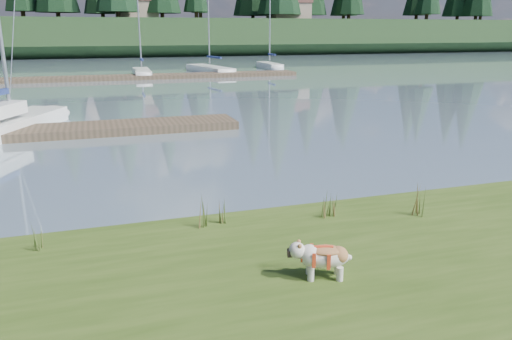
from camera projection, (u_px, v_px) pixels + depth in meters
name	position (u px, v px, depth m)	size (l,w,h in m)	color
ground	(109.00, 80.00, 38.10)	(200.00, 200.00, 0.00)	#7F96A8
ridge	(97.00, 38.00, 76.79)	(200.00, 20.00, 5.00)	#1A3017
bulldog	(323.00, 256.00, 6.91)	(0.89, 0.53, 0.52)	silver
sailboat_main	(11.00, 121.00, 18.47)	(4.58, 7.75, 11.33)	white
dock_near	(14.00, 134.00, 17.64)	(16.00, 2.00, 0.30)	#4C3D2C
dock_far	(136.00, 77.00, 38.65)	(26.00, 2.20, 0.30)	#4C3D2C
sailboat_bg_2	(141.00, 72.00, 41.29)	(1.42, 6.22, 9.49)	white
sailboat_bg_3	(207.00, 68.00, 44.95)	(3.11, 8.47, 12.18)	white
sailboat_bg_4	(268.00, 65.00, 49.19)	(1.41, 6.02, 9.04)	white
weed_0	(203.00, 212.00, 8.66)	(0.17, 0.14, 0.69)	#475B23
weed_1	(221.00, 212.00, 8.88)	(0.17, 0.14, 0.52)	#475B23
weed_2	(330.00, 203.00, 9.22)	(0.17, 0.14, 0.61)	#475B23
weed_3	(37.00, 237.00, 7.85)	(0.17, 0.14, 0.47)	#475B23
weed_4	(327.00, 208.00, 9.19)	(0.17, 0.14, 0.40)	#475B23
weed_5	(419.00, 201.00, 9.27)	(0.17, 0.14, 0.66)	#475B23
mud_lip	(174.00, 235.00, 9.14)	(60.00, 0.50, 0.14)	#33281C
house_1	(136.00, 5.00, 75.43)	(6.30, 5.30, 4.65)	gray
house_2	(289.00, 6.00, 80.71)	(6.30, 5.30, 4.65)	gray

